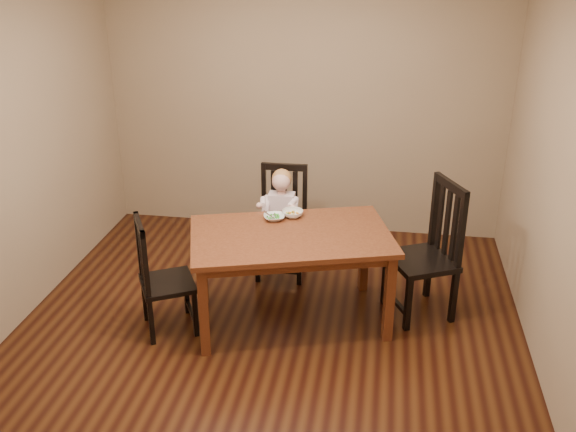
% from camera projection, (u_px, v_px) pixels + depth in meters
% --- Properties ---
extents(room, '(4.01, 4.01, 2.71)m').
position_uv_depth(room, '(267.00, 169.00, 4.57)').
color(room, '#41210D').
rests_on(room, ground).
extents(dining_table, '(1.73, 1.32, 0.77)m').
position_uv_depth(dining_table, '(291.00, 244.00, 4.97)').
color(dining_table, '#492111').
rests_on(dining_table, room).
extents(chair_child, '(0.44, 0.42, 1.01)m').
position_uv_depth(chair_child, '(282.00, 223.00, 5.79)').
color(chair_child, black).
rests_on(chair_child, room).
extents(chair_left, '(0.54, 0.55, 0.96)m').
position_uv_depth(chair_left, '(161.00, 278.00, 4.93)').
color(chair_left, black).
rests_on(chair_left, room).
extents(chair_right, '(0.63, 0.64, 1.14)m').
position_uv_depth(chair_right, '(428.00, 252.00, 5.14)').
color(chair_right, black).
rests_on(chair_right, room).
extents(toddler, '(0.31, 0.38, 0.52)m').
position_uv_depth(toddler, '(281.00, 212.00, 5.69)').
color(toddler, white).
rests_on(toddler, chair_child).
extents(bowl_peas, '(0.21, 0.21, 0.04)m').
position_uv_depth(bowl_peas, '(274.00, 217.00, 5.17)').
color(bowl_peas, white).
rests_on(bowl_peas, dining_table).
extents(bowl_veg, '(0.19, 0.19, 0.05)m').
position_uv_depth(bowl_veg, '(293.00, 214.00, 5.23)').
color(bowl_veg, white).
rests_on(bowl_veg, dining_table).
extents(fork, '(0.11, 0.07, 0.05)m').
position_uv_depth(fork, '(269.00, 216.00, 5.14)').
color(fork, silver).
rests_on(fork, bowl_peas).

